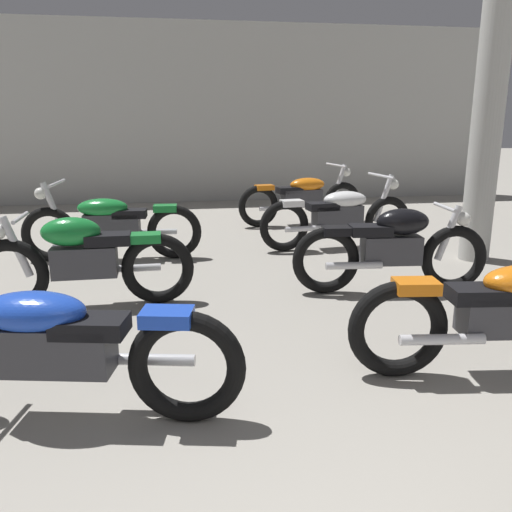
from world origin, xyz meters
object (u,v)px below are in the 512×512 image
(motorcycle_left_row_2, at_px, (84,259))
(motorcycle_right_row_3, at_px, (339,215))
(support_pillar, at_px, (487,127))
(motorcycle_right_row_4, at_px, (302,197))
(motorcycle_left_row_3, at_px, (111,224))
(motorcycle_right_row_2, at_px, (392,247))
(motorcycle_left_row_1, at_px, (52,345))

(motorcycle_left_row_2, bearing_deg, motorcycle_right_row_3, 32.20)
(motorcycle_left_row_2, height_order, motorcycle_right_row_3, motorcycle_right_row_3)
(support_pillar, relative_size, motorcycle_right_row_4, 1.48)
(motorcycle_left_row_2, xyz_separation_m, motorcycle_left_row_3, (0.07, 1.72, -0.01))
(motorcycle_right_row_2, bearing_deg, motorcycle_right_row_3, 88.17)
(support_pillar, relative_size, motorcycle_left_row_1, 1.49)
(motorcycle_left_row_1, xyz_separation_m, motorcycle_right_row_2, (2.84, 1.91, 0.01))
(motorcycle_right_row_3, height_order, motorcycle_right_row_4, same)
(support_pillar, xyz_separation_m, motorcycle_left_row_3, (-4.44, 0.67, -1.15))
(support_pillar, xyz_separation_m, motorcycle_left_row_2, (-4.50, -1.05, -1.14))
(motorcycle_left_row_1, height_order, motorcycle_right_row_3, same)
(motorcycle_left_row_3, distance_m, motorcycle_right_row_3, 2.95)
(support_pillar, height_order, motorcycle_right_row_4, support_pillar)
(motorcycle_left_row_2, distance_m, motorcycle_right_row_2, 2.95)
(support_pillar, relative_size, motorcycle_right_row_3, 1.48)
(motorcycle_right_row_2, relative_size, motorcycle_right_row_4, 0.91)
(motorcycle_left_row_3, bearing_deg, motorcycle_left_row_1, -89.32)
(motorcycle_left_row_2, height_order, motorcycle_right_row_2, same)
(support_pillar, distance_m, motorcycle_left_row_3, 4.63)
(support_pillar, distance_m, motorcycle_right_row_2, 2.20)
(motorcycle_right_row_2, xyz_separation_m, motorcycle_right_row_4, (-0.01, 3.63, -0.01))
(motorcycle_right_row_2, height_order, motorcycle_right_row_4, motorcycle_right_row_4)
(motorcycle_left_row_3, bearing_deg, motorcycle_right_row_2, -31.07)
(motorcycle_right_row_2, distance_m, motorcycle_right_row_3, 1.92)
(motorcycle_left_row_1, distance_m, motorcycle_left_row_2, 1.93)
(motorcycle_left_row_1, distance_m, motorcycle_right_row_2, 3.42)
(support_pillar, height_order, motorcycle_right_row_2, support_pillar)
(motorcycle_left_row_3, distance_m, motorcycle_right_row_2, 3.37)
(motorcycle_right_row_3, bearing_deg, motorcycle_left_row_2, -147.80)
(motorcycle_right_row_4, bearing_deg, motorcycle_left_row_2, -129.16)
(motorcycle_left_row_3, bearing_deg, motorcycle_left_row_2, -92.27)
(motorcycle_left_row_3, bearing_deg, motorcycle_right_row_3, 3.46)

